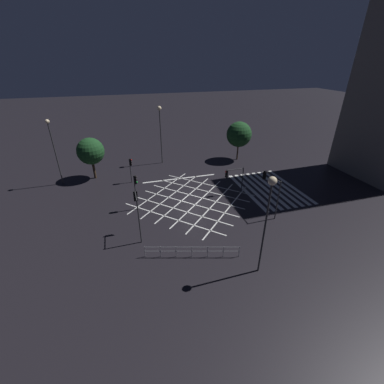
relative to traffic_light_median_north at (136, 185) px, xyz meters
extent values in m
plane|color=black|center=(0.35, -6.28, -2.88)|extent=(200.00, 200.00, 0.00)
cube|color=silver|center=(0.35, -13.34, -2.88)|extent=(10.11, 0.50, 0.01)
cube|color=silver|center=(0.35, -14.24, -2.88)|extent=(10.11, 0.50, 0.01)
cube|color=silver|center=(0.35, -15.14, -2.88)|extent=(10.11, 0.50, 0.01)
cube|color=silver|center=(0.35, -16.04, -2.88)|extent=(10.11, 0.50, 0.01)
cube|color=silver|center=(0.35, -16.94, -2.88)|extent=(10.11, 0.50, 0.01)
cube|color=silver|center=(0.35, -17.84, -2.88)|extent=(10.11, 0.50, 0.01)
cube|color=silver|center=(0.35, -18.74, -2.88)|extent=(10.11, 0.50, 0.01)
cube|color=silver|center=(0.35, -19.64, -2.88)|extent=(10.11, 0.50, 0.01)
cube|color=silver|center=(3.52, -9.46, -2.88)|extent=(8.83, 8.83, 0.01)
cube|color=silver|center=(-2.83, -9.46, -2.88)|extent=(8.83, 8.83, 0.01)
cube|color=silver|center=(2.25, -8.19, -2.88)|extent=(8.83, 8.83, 0.01)
cube|color=silver|center=(-1.56, -8.19, -2.88)|extent=(8.83, 8.83, 0.01)
cube|color=silver|center=(0.98, -6.92, -2.88)|extent=(8.83, 8.83, 0.01)
cube|color=silver|center=(-0.29, -6.92, -2.88)|extent=(8.83, 8.83, 0.01)
cube|color=silver|center=(-0.29, -5.64, -2.88)|extent=(8.83, 8.83, 0.01)
cube|color=silver|center=(0.98, -5.64, -2.88)|extent=(8.83, 8.83, 0.01)
cube|color=silver|center=(-1.56, -4.37, -2.88)|extent=(8.83, 8.83, 0.01)
cube|color=silver|center=(2.25, -4.37, -2.88)|extent=(8.83, 8.83, 0.01)
cube|color=silver|center=(-2.83, -3.10, -2.88)|extent=(8.83, 8.83, 0.01)
cube|color=silver|center=(3.52, -3.10, -2.88)|extent=(8.83, 8.83, 0.01)
cube|color=silver|center=(6.46, -6.28, -2.88)|extent=(0.30, 10.11, 0.01)
cube|color=black|center=(5.38, -38.54, -0.88)|extent=(0.06, 1.40, 1.80)
cube|color=black|center=(5.38, -35.03, -0.88)|extent=(0.06, 1.40, 1.80)
cube|color=black|center=(5.38, -31.52, -0.88)|extent=(0.06, 1.40, 1.80)
cube|color=beige|center=(5.38, -38.54, 2.41)|extent=(0.06, 1.40, 1.80)
cube|color=beige|center=(5.38, -35.03, 2.41)|extent=(0.06, 1.40, 1.80)
cube|color=black|center=(5.38, -31.52, 2.41)|extent=(0.06, 1.40, 1.80)
cube|color=black|center=(5.38, -35.03, 5.69)|extent=(0.06, 1.40, 1.80)
cube|color=black|center=(5.38, -31.52, 5.69)|extent=(0.06, 1.40, 1.80)
cube|color=black|center=(5.38, -35.03, 8.98)|extent=(0.06, 1.40, 1.80)
cube|color=black|center=(5.38, -31.52, 8.98)|extent=(0.06, 1.40, 1.80)
cube|color=beige|center=(5.38, -31.52, 12.27)|extent=(0.06, 1.40, 1.80)
cube|color=beige|center=(5.38, -31.52, 15.55)|extent=(0.06, 1.40, 1.80)
cylinder|color=#2D2D30|center=(0.00, 0.09, -0.86)|extent=(0.11, 0.11, 4.03)
cube|color=black|center=(0.00, -0.05, 0.65)|extent=(0.28, 0.16, 0.90)
sphere|color=black|center=(0.00, -0.16, 0.95)|extent=(0.18, 0.18, 0.18)
sphere|color=black|center=(0.00, -0.16, 0.65)|extent=(0.18, 0.18, 0.18)
sphere|color=green|center=(0.00, -0.16, 0.35)|extent=(0.18, 0.18, 0.18)
cube|color=black|center=(0.00, 0.04, 0.65)|extent=(0.36, 0.02, 0.98)
cylinder|color=#2D2D30|center=(0.44, -12.65, -1.23)|extent=(0.11, 0.11, 3.31)
cylinder|color=#2D2D30|center=(0.44, -11.59, 0.28)|extent=(0.09, 2.13, 0.09)
cube|color=black|center=(0.44, -10.52, -0.17)|extent=(0.28, 0.16, 0.90)
sphere|color=red|center=(0.44, -10.41, 0.13)|extent=(0.18, 0.18, 0.18)
sphere|color=black|center=(0.44, -10.41, -0.17)|extent=(0.18, 0.18, 0.18)
sphere|color=black|center=(0.44, -10.41, -0.47)|extent=(0.18, 0.18, 0.18)
cube|color=black|center=(0.44, -10.61, -0.17)|extent=(0.36, 0.02, 0.98)
cylinder|color=#2D2D30|center=(-5.92, -13.38, -0.74)|extent=(0.11, 0.11, 4.28)
cylinder|color=#2D2D30|center=(-4.43, -13.38, 1.25)|extent=(2.98, 0.09, 0.09)
cube|color=black|center=(-2.94, -13.38, 0.80)|extent=(0.16, 0.28, 0.90)
sphere|color=black|center=(-2.83, -13.38, 1.10)|extent=(0.18, 0.18, 0.18)
sphere|color=black|center=(-2.83, -13.38, 0.80)|extent=(0.18, 0.18, 0.18)
sphere|color=green|center=(-2.83, -13.38, 0.50)|extent=(0.18, 0.18, 0.18)
cube|color=black|center=(-3.03, -13.38, 0.80)|extent=(0.02, 0.36, 0.98)
cylinder|color=#2D2D30|center=(-5.92, 0.29, -0.68)|extent=(0.11, 0.11, 4.39)
cylinder|color=#2D2D30|center=(-5.00, 0.29, 1.36)|extent=(1.84, 0.09, 0.09)
cube|color=black|center=(-4.08, 0.29, 0.91)|extent=(0.16, 0.28, 0.90)
sphere|color=black|center=(-3.97, 0.29, 1.21)|extent=(0.18, 0.18, 0.18)
sphere|color=black|center=(-3.97, 0.29, 0.91)|extent=(0.18, 0.18, 0.18)
sphere|color=green|center=(-3.97, 0.29, 0.61)|extent=(0.18, 0.18, 0.18)
cube|color=black|center=(-4.17, 0.29, 0.91)|extent=(0.02, 0.36, 0.98)
cylinder|color=#2D2D30|center=(7.08, 0.13, -1.20)|extent=(0.11, 0.11, 3.35)
cube|color=black|center=(7.08, 0.00, -0.03)|extent=(0.28, 0.16, 0.90)
sphere|color=red|center=(7.08, -0.11, 0.27)|extent=(0.18, 0.18, 0.18)
sphere|color=black|center=(7.08, -0.11, -0.03)|extent=(0.18, 0.18, 0.18)
sphere|color=black|center=(7.08, -0.11, -0.33)|extent=(0.18, 0.18, 0.18)
cube|color=black|center=(7.08, 0.09, -0.03)|extent=(0.36, 0.02, 0.98)
cylinder|color=#2D2D30|center=(13.01, -5.07, 1.20)|extent=(0.14, 0.14, 8.15)
sphere|color=#F9E0B2|center=(13.01, -5.07, 5.46)|extent=(0.63, 0.63, 0.63)
cylinder|color=#2D2D30|center=(-11.98, -8.10, 0.92)|extent=(0.14, 0.14, 7.59)
sphere|color=#F9E0B2|center=(-11.98, -8.10, 4.89)|extent=(0.60, 0.60, 0.60)
cylinder|color=#2D2D30|center=(9.14, 8.88, 1.11)|extent=(0.14, 0.14, 7.98)
sphere|color=#F9E0B2|center=(9.14, 8.88, 5.26)|extent=(0.51, 0.51, 0.51)
cylinder|color=#38281C|center=(9.91, 4.86, -1.61)|extent=(0.33, 0.33, 2.54)
sphere|color=#19421E|center=(9.91, 4.86, 0.98)|extent=(3.52, 3.52, 3.52)
cylinder|color=#38281C|center=(11.15, -17.08, -1.55)|extent=(0.23, 0.23, 2.66)
sphere|color=#19421E|center=(11.15, -17.08, 1.25)|extent=(3.91, 3.91, 3.91)
cylinder|color=gray|center=(-7.92, 0.21, -2.35)|extent=(0.05, 0.05, 1.05)
cylinder|color=gray|center=(-8.29, -1.05, -2.35)|extent=(0.05, 0.05, 1.05)
cylinder|color=gray|center=(-8.65, -2.30, -2.35)|extent=(0.05, 0.05, 1.05)
cylinder|color=gray|center=(-9.02, -3.56, -2.35)|extent=(0.05, 0.05, 1.05)
cylinder|color=gray|center=(-9.38, -4.82, -2.35)|extent=(0.05, 0.05, 1.05)
cylinder|color=gray|center=(-9.75, -6.07, -2.35)|extent=(0.05, 0.05, 1.05)
cylinder|color=gray|center=(-10.11, -7.33, -2.35)|extent=(0.05, 0.05, 1.05)
cylinder|color=gray|center=(-9.02, -3.56, -1.87)|extent=(2.22, 7.54, 0.04)
cylinder|color=gray|center=(-9.02, -3.56, -2.30)|extent=(2.22, 7.54, 0.04)
camera|label=1|loc=(-24.87, 1.05, 11.94)|focal=24.00mm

